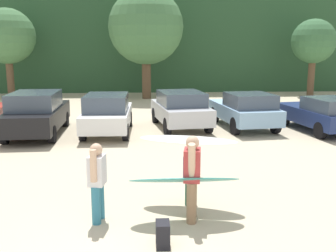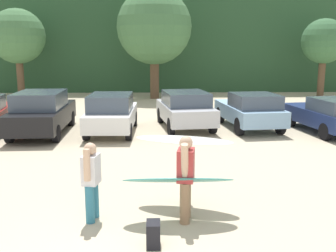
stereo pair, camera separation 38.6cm
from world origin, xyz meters
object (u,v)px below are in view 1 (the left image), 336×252
(parked_car_white, at_px, (107,113))
(surfboard_teal, at_px, (185,180))
(surfboard_white, at_px, (188,140))
(backpack_dropped, at_px, (163,234))
(parked_car_sky_blue, at_px, (245,110))
(parked_car_silver, at_px, (181,109))
(parked_car_navy, at_px, (323,113))
(person_adult, at_px, (192,173))
(person_child, at_px, (189,172))
(parked_car_black, at_px, (37,113))
(person_companion, at_px, (97,178))

(parked_car_white, height_order, surfboard_teal, parked_car_white)
(surfboard_white, height_order, backpack_dropped, surfboard_white)
(parked_car_sky_blue, bearing_deg, surfboard_white, 150.59)
(parked_car_silver, relative_size, parked_car_navy, 0.98)
(parked_car_sky_blue, bearing_deg, person_adult, 152.62)
(parked_car_sky_blue, relative_size, person_adult, 2.49)
(parked_car_silver, distance_m, person_adult, 9.24)
(person_adult, bearing_deg, parked_car_silver, -84.45)
(parked_car_white, xyz_separation_m, person_child, (2.44, -7.41, -0.09))
(surfboard_white, bearing_deg, parked_car_black, -37.96)
(parked_car_black, height_order, person_companion, parked_car_black)
(surfboard_teal, bearing_deg, parked_car_silver, -94.16)
(surfboard_teal, height_order, surfboard_white, surfboard_white)
(backpack_dropped, bearing_deg, surfboard_teal, 65.38)
(person_adult, distance_m, surfboard_white, 1.03)
(person_child, bearing_deg, backpack_dropped, 80.16)
(person_companion, height_order, backpack_dropped, person_companion)
(parked_car_black, height_order, person_child, parked_car_black)
(parked_car_black, height_order, surfboard_teal, parked_car_black)
(parked_car_silver, bearing_deg, surfboard_white, 167.18)
(parked_car_black, height_order, parked_car_navy, parked_car_black)
(parked_car_silver, xyz_separation_m, parked_car_sky_blue, (2.73, -0.25, -0.03))
(parked_car_sky_blue, height_order, backpack_dropped, parked_car_sky_blue)
(parked_car_sky_blue, distance_m, person_companion, 10.32)
(person_adult, xyz_separation_m, backpack_dropped, (-0.63, -1.05, -0.76))
(parked_car_black, distance_m, person_adult, 9.67)
(parked_car_sky_blue, bearing_deg, parked_car_silver, 77.84)
(parked_car_white, distance_m, parked_car_silver, 3.17)
(surfboard_white, xyz_separation_m, backpack_dropped, (-0.64, -1.97, -1.22))
(parked_car_white, distance_m, person_child, 7.80)
(person_companion, bearing_deg, backpack_dropped, 147.26)
(parked_car_silver, bearing_deg, surfboard_teal, 166.59)
(parked_car_silver, bearing_deg, person_adult, 167.51)
(person_child, xyz_separation_m, surfboard_teal, (-0.18, -0.85, 0.11))
(parked_car_black, xyz_separation_m, person_adult, (5.15, -8.19, 0.11))
(parked_car_navy, bearing_deg, backpack_dropped, 133.10)
(parked_car_black, distance_m, backpack_dropped, 10.31)
(parked_car_white, height_order, backpack_dropped, parked_car_white)
(parked_car_silver, relative_size, person_companion, 2.65)
(parked_car_white, distance_m, parked_car_navy, 8.78)
(parked_car_sky_blue, bearing_deg, person_child, 150.88)
(person_child, xyz_separation_m, person_companion, (-1.90, -0.79, 0.17))
(parked_car_silver, relative_size, surfboard_teal, 1.91)
(parked_car_white, xyz_separation_m, person_adult, (2.40, -8.26, 0.16))
(person_child, relative_size, backpack_dropped, 2.87)
(parked_car_sky_blue, relative_size, surfboard_white, 1.92)
(surfboard_teal, relative_size, backpack_dropped, 4.94)
(person_companion, relative_size, surfboard_teal, 0.72)
(parked_car_sky_blue, bearing_deg, backpack_dropped, 151.44)
(parked_car_white, distance_m, person_companion, 8.21)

